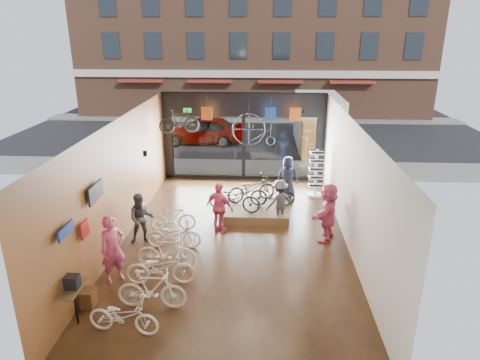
# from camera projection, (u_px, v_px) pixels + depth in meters

# --- Properties ---
(ground_plane) EXTENTS (7.00, 12.00, 0.04)m
(ground_plane) POSITION_uv_depth(u_px,v_px,m) (234.00, 240.00, 13.58)
(ground_plane) COLOR black
(ground_plane) RESTS_ON ground
(ceiling) EXTENTS (7.00, 12.00, 0.04)m
(ceiling) POSITION_uv_depth(u_px,v_px,m) (234.00, 121.00, 12.30)
(ceiling) COLOR black
(ceiling) RESTS_ON ground
(wall_left) EXTENTS (0.04, 12.00, 3.80)m
(wall_left) POSITION_uv_depth(u_px,v_px,m) (120.00, 182.00, 13.12)
(wall_left) COLOR #9E6431
(wall_left) RESTS_ON ground
(wall_right) EXTENTS (0.04, 12.00, 3.80)m
(wall_right) POSITION_uv_depth(u_px,v_px,m) (352.00, 186.00, 12.75)
(wall_right) COLOR beige
(wall_right) RESTS_ON ground
(wall_back) EXTENTS (7.00, 0.04, 3.80)m
(wall_back) POSITION_uv_depth(u_px,v_px,m) (210.00, 305.00, 7.27)
(wall_back) COLOR beige
(wall_back) RESTS_ON ground
(storefront) EXTENTS (7.00, 0.26, 3.80)m
(storefront) POSITION_uv_depth(u_px,v_px,m) (244.00, 137.00, 18.58)
(storefront) COLOR black
(storefront) RESTS_ON ground
(exit_sign) EXTENTS (0.35, 0.06, 0.18)m
(exit_sign) POSITION_uv_depth(u_px,v_px,m) (187.00, 110.00, 18.21)
(exit_sign) COLOR #198C26
(exit_sign) RESTS_ON storefront
(street_road) EXTENTS (30.00, 18.00, 0.02)m
(street_road) POSITION_uv_depth(u_px,v_px,m) (250.00, 132.00, 27.69)
(street_road) COLOR black
(street_road) RESTS_ON ground
(sidewalk_near) EXTENTS (30.00, 2.40, 0.12)m
(sidewalk_near) POSITION_uv_depth(u_px,v_px,m) (245.00, 168.00, 20.33)
(sidewalk_near) COLOR slate
(sidewalk_near) RESTS_ON ground
(sidewalk_far) EXTENTS (30.00, 2.00, 0.12)m
(sidewalk_far) POSITION_uv_depth(u_px,v_px,m) (252.00, 119.00, 31.43)
(sidewalk_far) COLOR slate
(sidewalk_far) RESTS_ON ground
(opposite_building) EXTENTS (26.00, 5.00, 14.00)m
(opposite_building) POSITION_uv_depth(u_px,v_px,m) (254.00, 19.00, 31.46)
(opposite_building) COLOR brown
(opposite_building) RESTS_ON ground
(street_car) EXTENTS (4.63, 1.86, 1.58)m
(street_car) POSITION_uv_depth(u_px,v_px,m) (203.00, 130.00, 24.74)
(street_car) COLOR gray
(street_car) RESTS_ON street_road
(box_truck) EXTENTS (2.38, 7.13, 2.81)m
(box_truck) POSITION_uv_depth(u_px,v_px,m) (320.00, 125.00, 23.25)
(box_truck) COLOR silver
(box_truck) RESTS_ON street_road
(floor_bike_0) EXTENTS (1.66, 0.74, 0.85)m
(floor_bike_0) POSITION_uv_depth(u_px,v_px,m) (123.00, 316.00, 9.31)
(floor_bike_0) COLOR beige
(floor_bike_0) RESTS_ON ground_plane
(floor_bike_1) EXTENTS (1.68, 0.50, 1.01)m
(floor_bike_1) POSITION_uv_depth(u_px,v_px,m) (152.00, 289.00, 10.12)
(floor_bike_1) COLOR beige
(floor_bike_1) RESTS_ON ground_plane
(floor_bike_2) EXTENTS (1.85, 0.79, 0.95)m
(floor_bike_2) POSITION_uv_depth(u_px,v_px,m) (161.00, 268.00, 11.09)
(floor_bike_2) COLOR beige
(floor_bike_2) RESTS_ON ground_plane
(floor_bike_3) EXTENTS (1.66, 0.49, 0.99)m
(floor_bike_3) POSITION_uv_depth(u_px,v_px,m) (166.00, 252.00, 11.83)
(floor_bike_3) COLOR beige
(floor_bike_3) RESTS_ON ground_plane
(floor_bike_4) EXTENTS (1.66, 0.61, 0.87)m
(floor_bike_4) POSITION_uv_depth(u_px,v_px,m) (174.00, 235.00, 12.97)
(floor_bike_4) COLOR beige
(floor_bike_4) RESTS_ON ground_plane
(floor_bike_5) EXTENTS (1.55, 0.64, 0.91)m
(floor_bike_5) POSITION_uv_depth(u_px,v_px,m) (173.00, 218.00, 14.05)
(floor_bike_5) COLOR beige
(floor_bike_5) RESTS_ON ground_plane
(display_platform) EXTENTS (2.40, 1.80, 0.30)m
(display_platform) POSITION_uv_depth(u_px,v_px,m) (254.00, 211.00, 15.34)
(display_platform) COLOR brown
(display_platform) RESTS_ON ground_plane
(display_bike_left) EXTENTS (1.97, 1.06, 0.98)m
(display_bike_left) POSITION_uv_depth(u_px,v_px,m) (234.00, 198.00, 14.83)
(display_bike_left) COLOR black
(display_bike_left) RESTS_ON display_platform
(display_bike_mid) EXTENTS (1.63, 0.50, 0.97)m
(display_bike_mid) POSITION_uv_depth(u_px,v_px,m) (273.00, 193.00, 15.23)
(display_bike_mid) COLOR black
(display_bike_mid) RESTS_ON display_platform
(display_bike_right) EXTENTS (1.95, 1.36, 0.97)m
(display_bike_right) POSITION_uv_depth(u_px,v_px,m) (251.00, 189.00, 15.69)
(display_bike_right) COLOR black
(display_bike_right) RESTS_ON display_platform
(customer_0) EXTENTS (0.79, 0.78, 1.85)m
(customer_0) POSITION_uv_depth(u_px,v_px,m) (113.00, 249.00, 11.10)
(customer_0) COLOR #CC4C72
(customer_0) RESTS_ON ground_plane
(customer_1) EXTENTS (0.93, 0.81, 1.62)m
(customer_1) POSITION_uv_depth(u_px,v_px,m) (141.00, 219.00, 13.17)
(customer_1) COLOR #3F3F44
(customer_1) RESTS_ON ground_plane
(customer_2) EXTENTS (1.08, 0.82, 1.70)m
(customer_2) POSITION_uv_depth(u_px,v_px,m) (220.00, 208.00, 13.86)
(customer_2) COLOR #CC4C72
(customer_2) RESTS_ON ground_plane
(customer_3) EXTENTS (1.13, 0.94, 1.52)m
(customer_3) POSITION_uv_depth(u_px,v_px,m) (280.00, 201.00, 14.60)
(customer_3) COLOR #3F3F44
(customer_3) RESTS_ON ground_plane
(customer_4) EXTENTS (0.88, 0.64, 1.67)m
(customer_4) POSITION_uv_depth(u_px,v_px,m) (288.00, 177.00, 16.75)
(customer_4) COLOR #161C33
(customer_4) RESTS_ON ground_plane
(customer_5) EXTENTS (1.21, 1.82, 1.88)m
(customer_5) POSITION_uv_depth(u_px,v_px,m) (328.00, 212.00, 13.30)
(customer_5) COLOR #CC4C72
(customer_5) RESTS_ON ground_plane
(sunglasses_rack) EXTENTS (0.69, 0.62, 1.92)m
(sunglasses_rack) POSITION_uv_depth(u_px,v_px,m) (316.00, 173.00, 16.80)
(sunglasses_rack) COLOR white
(sunglasses_rack) RESTS_ON ground_plane
(wall_merch) EXTENTS (0.40, 2.40, 2.60)m
(wall_merch) POSITION_uv_depth(u_px,v_px,m) (81.00, 256.00, 10.02)
(wall_merch) COLOR navy
(wall_merch) RESTS_ON wall_left
(penny_farthing) EXTENTS (1.66, 0.06, 1.33)m
(penny_farthing) POSITION_uv_depth(u_px,v_px,m) (256.00, 131.00, 17.02)
(penny_farthing) COLOR black
(penny_farthing) RESTS_ON ceiling
(hung_bike) EXTENTS (1.64, 0.87, 0.95)m
(hung_bike) POSITION_uv_depth(u_px,v_px,m) (179.00, 121.00, 16.67)
(hung_bike) COLOR black
(hung_bike) RESTS_ON ceiling
(jersey_left) EXTENTS (0.45, 0.03, 0.55)m
(jersey_left) POSITION_uv_depth(u_px,v_px,m) (207.00, 113.00, 17.52)
(jersey_left) COLOR #CC5919
(jersey_left) RESTS_ON ceiling
(jersey_mid) EXTENTS (0.45, 0.03, 0.55)m
(jersey_mid) POSITION_uv_depth(u_px,v_px,m) (270.00, 114.00, 17.39)
(jersey_mid) COLOR #1E3F99
(jersey_mid) RESTS_ON ceiling
(jersey_right) EXTENTS (0.45, 0.03, 0.55)m
(jersey_right) POSITION_uv_depth(u_px,v_px,m) (295.00, 114.00, 17.34)
(jersey_right) COLOR #CC5919
(jersey_right) RESTS_ON ceiling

